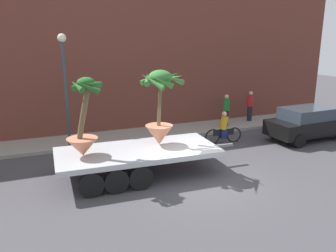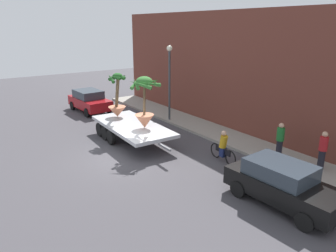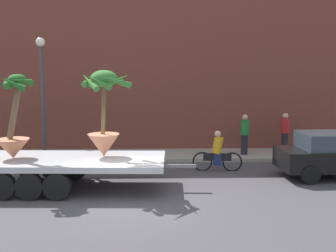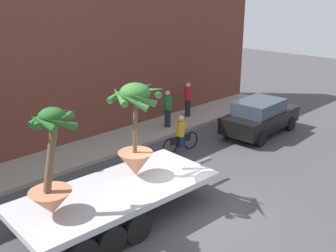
{
  "view_description": "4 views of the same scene",
  "coord_description": "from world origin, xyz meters",
  "views": [
    {
      "loc": [
        -5.17,
        -9.65,
        4.87
      ],
      "look_at": [
        -0.57,
        1.79,
        1.61
      ],
      "focal_mm": 36.41,
      "sensor_mm": 36.0,
      "label": 1
    },
    {
      "loc": [
        13.05,
        -6.68,
        6.21
      ],
      "look_at": [
        1.1,
        1.72,
        1.6
      ],
      "focal_mm": 34.36,
      "sensor_mm": 36.0,
      "label": 2
    },
    {
      "loc": [
        0.73,
        -11.51,
        3.77
      ],
      "look_at": [
        1.1,
        2.42,
        1.85
      ],
      "focal_mm": 44.68,
      "sensor_mm": 36.0,
      "label": 3
    },
    {
      "loc": [
        -7.66,
        -6.46,
        6.09
      ],
      "look_at": [
        0.87,
        2.19,
        1.93
      ],
      "focal_mm": 42.18,
      "sensor_mm": 36.0,
      "label": 4
    }
  ],
  "objects": [
    {
      "name": "sidewalk",
      "position": [
        0.0,
        6.1,
        0.07
      ],
      "size": [
        24.0,
        2.2,
        0.15
      ],
      "primitive_type": "cube",
      "color": "gray",
      "rests_on": "ground"
    },
    {
      "name": "potted_palm_middle",
      "position": [
        -3.71,
        1.46,
        1.99
      ],
      "size": [
        1.27,
        1.06,
        2.63
      ],
      "color": "#C17251",
      "rests_on": "flatbed_trailer"
    },
    {
      "name": "trailing_car",
      "position": [
        -9.46,
        1.97,
        0.83
      ],
      "size": [
        4.11,
        2.05,
        1.58
      ],
      "color": "maroon",
      "rests_on": "ground"
    },
    {
      "name": "building_facade",
      "position": [
        0.0,
        7.8,
        3.52
      ],
      "size": [
        24.0,
        1.2,
        7.05
      ],
      "primitive_type": "cube",
      "color": "brown",
      "rests_on": "ground"
    },
    {
      "name": "potted_palm_rear",
      "position": [
        -0.94,
        1.66,
        2.34
      ],
      "size": [
        1.67,
        1.79,
        2.74
      ],
      "color": "#C17251",
      "rests_on": "flatbed_trailer"
    },
    {
      "name": "ground_plane",
      "position": [
        0.0,
        0.0,
        0.0
      ],
      "size": [
        60.0,
        60.0,
        0.0
      ],
      "primitive_type": "plane",
      "color": "#423F44"
    },
    {
      "name": "cyclist",
      "position": [
        2.96,
        3.6,
        0.67
      ],
      "size": [
        1.84,
        0.38,
        1.54
      ],
      "color": "black",
      "rests_on": "ground"
    },
    {
      "name": "parked_car",
      "position": [
        6.98,
        2.56,
        0.82
      ],
      "size": [
        4.19,
        1.98,
        1.58
      ],
      "color": "black",
      "rests_on": "ground"
    },
    {
      "name": "pedestrian_near_gate",
      "position": [
        4.44,
        5.83,
        1.04
      ],
      "size": [
        0.36,
        0.36,
        1.71
      ],
      "color": "black",
      "rests_on": "sidewalk"
    },
    {
      "name": "flatbed_trailer",
      "position": [
        -2.13,
        1.4,
        0.77
      ],
      "size": [
        6.73,
        2.73,
        0.98
      ],
      "color": "#B7BABF",
      "rests_on": "ground"
    },
    {
      "name": "street_lamp",
      "position": [
        -3.84,
        5.3,
        3.23
      ],
      "size": [
        0.36,
        0.36,
        4.83
      ],
      "color": "#383D42",
      "rests_on": "sidewalk"
    },
    {
      "name": "pedestrian_far_left",
      "position": [
        6.29,
        6.29,
        1.04
      ],
      "size": [
        0.36,
        0.36,
        1.71
      ],
      "color": "black",
      "rests_on": "sidewalk"
    }
  ]
}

